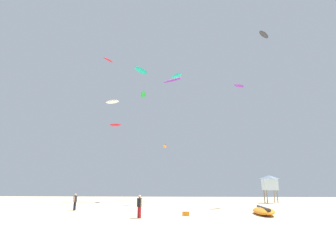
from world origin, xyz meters
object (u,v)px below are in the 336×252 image
Objects in this scene: kite_aloft_1 at (264,35)px; kite_aloft_3 at (143,94)px; person_foreground at (139,205)px; cooler_box at (186,214)px; kite_aloft_8 at (239,86)px; kite_aloft_7 at (176,76)px; kite_grounded_near at (263,211)px; kite_aloft_0 at (115,125)px; kite_aloft_2 at (112,102)px; kite_aloft_5 at (108,60)px; person_midground at (75,201)px; kite_aloft_4 at (173,80)px; lifeguard_tower at (270,183)px; kite_aloft_6 at (165,146)px; kite_aloft_9 at (141,70)px.

kite_aloft_1 is 0.69× the size of kite_aloft_3.
cooler_box is at bearing -21.42° from person_foreground.
cooler_box is 41.19m from kite_aloft_8.
person_foreground is 0.82× the size of kite_aloft_7.
cooler_box is at bearing -166.13° from kite_grounded_near.
kite_grounded_near is 2.39× the size of kite_aloft_0.
kite_aloft_2 is 8.14m from kite_aloft_5.
kite_aloft_7 is at bearing -23.42° from kite_aloft_5.
kite_aloft_3 reaches higher than person_midground.
kite_aloft_3 is (-18.71, 11.16, -3.81)m from kite_aloft_1.
kite_aloft_8 is (14.32, 2.66, -0.73)m from kite_aloft_4.
kite_aloft_1 is at bearing 64.28° from kite_grounded_near.
kite_grounded_near is 2.22× the size of kite_aloft_5.
lifeguard_tower is 1.84× the size of kite_aloft_0.
kite_aloft_2 is at bearing 103.71° from person_midground.
kite_aloft_4 is at bearing 36.46° from kite_aloft_2.
cooler_box is at bearing -69.86° from kite_aloft_3.
kite_aloft_6 is at bearing -6.00° from kite_aloft_0.
kite_aloft_8 is (25.73, 11.02, -1.62)m from kite_aloft_5.
kite_aloft_6 is 12.90m from kite_aloft_7.
person_midground is 0.72× the size of kite_aloft_0.
kite_aloft_1 is (10.75, 10.54, 22.43)m from cooler_box.
kite_aloft_4 reaches higher than person_foreground.
kite_aloft_8 is at bearing 52.71° from kite_aloft_7.
kite_aloft_0 is 1.00× the size of kite_aloft_1.
kite_aloft_0 reaches higher than person_foreground.
person_foreground is 10.49m from kite_grounded_near.
kite_aloft_8 is at bearing 16.86° from kite_aloft_0.
person_midground is at bearing 159.25° from cooler_box.
kite_aloft_6 reaches higher than cooler_box.
lifeguard_tower is at bearing -83.36° from kite_aloft_8.
person_midground is at bearing 171.43° from kite_grounded_near.
kite_aloft_2 is (-20.02, 19.82, 17.16)m from kite_grounded_near.
kite_aloft_6 is at bearing 22.22° from kite_aloft_3.
kite_aloft_6 is (10.39, 2.50, -16.05)m from kite_aloft_5.
kite_aloft_0 is 0.80× the size of kite_aloft_2.
kite_aloft_3 is at bearing 125.60° from kite_grounded_near.
person_midground is 0.49× the size of kite_aloft_3.
kite_aloft_0 is 29.36m from kite_aloft_1.
cooler_box is 29.68m from kite_aloft_3.
cooler_box is at bearing -54.91° from kite_aloft_5.
kite_aloft_4 reaches higher than kite_aloft_8.
kite_aloft_1 is at bearing -40.38° from kite_aloft_6.
person_foreground reaches higher than person_midground.
kite_aloft_0 is at bearing 131.63° from kite_grounded_near.
kite_aloft_8 reaches higher than person_foreground.
kite_aloft_3 is 1.64× the size of kite_aloft_7.
kite_aloft_1 is at bearing -30.34° from kite_aloft_9.
kite_aloft_7 is at bearing 120.57° from kite_grounded_near.
kite_grounded_near is 34.31m from kite_aloft_9.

